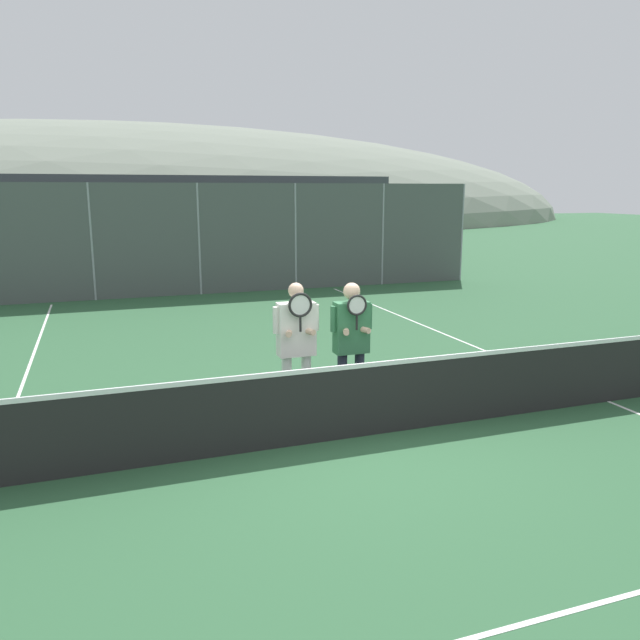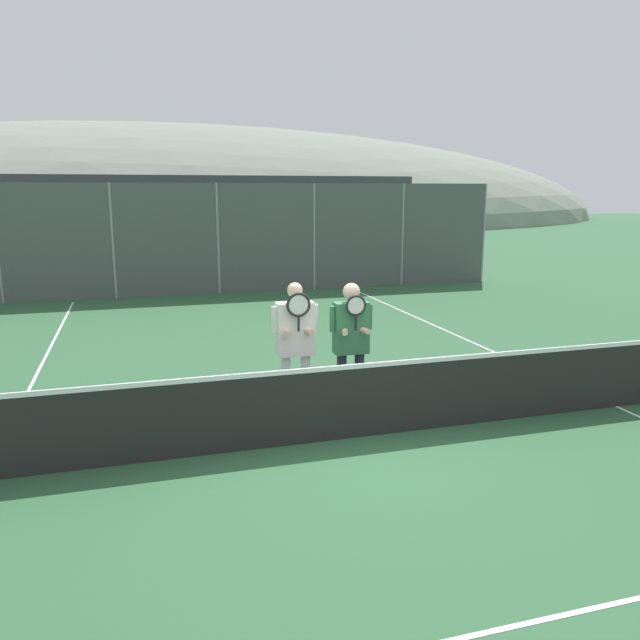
{
  "view_description": "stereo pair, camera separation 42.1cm",
  "coord_description": "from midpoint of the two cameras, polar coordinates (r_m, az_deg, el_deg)",
  "views": [
    {
      "loc": [
        -2.75,
        -6.62,
        2.97
      ],
      "look_at": [
        -0.04,
        0.99,
        1.28
      ],
      "focal_mm": 35.0,
      "sensor_mm": 36.0,
      "label": 1
    },
    {
      "loc": [
        -2.35,
        -6.75,
        2.97
      ],
      "look_at": [
        -0.04,
        0.99,
        1.28
      ],
      "focal_mm": 35.0,
      "sensor_mm": 36.0,
      "label": 2
    }
  ],
  "objects": [
    {
      "name": "fence_back",
      "position": [
        18.3,
        -11.65,
        7.22
      ],
      "size": [
        17.4,
        0.06,
        3.17
      ],
      "color": "gray",
      "rests_on": "ground_plane"
    },
    {
      "name": "tennis_net",
      "position": [
        7.57,
        1.19,
        -7.37
      ],
      "size": [
        10.75,
        0.09,
        1.03
      ],
      "color": "gray",
      "rests_on": "ground_plane"
    },
    {
      "name": "ground_plane",
      "position": [
        7.75,
        1.17,
        -10.74
      ],
      "size": [
        120.0,
        120.0,
        0.0
      ],
      "primitive_type": "plane",
      "color": "#2D5B38"
    },
    {
      "name": "hill_distant",
      "position": [
        64.1,
        -17.52,
        8.61
      ],
      "size": [
        92.69,
        51.5,
        18.02
      ],
      "color": "gray",
      "rests_on": "ground_plane"
    },
    {
      "name": "car_center",
      "position": [
        21.1,
        -0.81,
        6.33
      ],
      "size": [
        4.24,
        2.04,
        1.89
      ],
      "color": "slate",
      "rests_on": "ground_plane"
    },
    {
      "name": "clubhouse_building",
      "position": [
        26.05,
        -12.63,
        8.88
      ],
      "size": [
        15.35,
        5.5,
        3.49
      ],
      "color": "tan",
      "rests_on": "ground_plane"
    },
    {
      "name": "court_line_service_near",
      "position": [
        5.04,
        16.9,
        -24.78
      ],
      "size": [
        7.99,
        0.05,
        0.01
      ],
      "primitive_type": "cube",
      "color": "white",
      "rests_on": "ground_plane"
    },
    {
      "name": "car_left_of_center",
      "position": [
        20.1,
        -14.46,
        5.63
      ],
      "size": [
        4.02,
        1.93,
        1.85
      ],
      "color": "#285638",
      "rests_on": "ground_plane"
    },
    {
      "name": "court_line_right_sideline",
      "position": [
        12.06,
        14.0,
        -2.79
      ],
      "size": [
        0.05,
        16.0,
        0.01
      ],
      "primitive_type": "cube",
      "color": "white",
      "rests_on": "ground_plane"
    },
    {
      "name": "player_leftmost",
      "position": [
        8.03,
        -3.67,
        -1.85
      ],
      "size": [
        0.62,
        0.34,
        1.82
      ],
      "color": "white",
      "rests_on": "ground_plane"
    },
    {
      "name": "court_line_left_sideline",
      "position": [
        10.23,
        -27.0,
        -6.37
      ],
      "size": [
        0.05,
        16.0,
        0.01
      ],
      "primitive_type": "cube",
      "color": "white",
      "rests_on": "ground_plane"
    },
    {
      "name": "player_center_left",
      "position": [
        8.19,
        1.42,
        -1.61
      ],
      "size": [
        0.59,
        0.34,
        1.79
      ],
      "color": "#232838",
      "rests_on": "ground_plane"
    }
  ]
}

